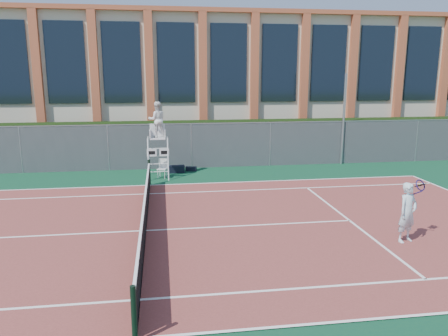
{
  "coord_description": "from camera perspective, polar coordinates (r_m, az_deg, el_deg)",
  "views": [
    {
      "loc": [
        0.56,
        -12.5,
        4.59
      ],
      "look_at": [
        2.79,
        3.0,
        1.21
      ],
      "focal_mm": 35.0,
      "sensor_mm": 36.0,
      "label": 1
    }
  ],
  "objects": [
    {
      "name": "ground",
      "position": [
        13.33,
        -10.21,
        -8.17
      ],
      "size": [
        120.0,
        120.0,
        0.0
      ],
      "primitive_type": "plane",
      "color": "#233814"
    },
    {
      "name": "umpire_chair",
      "position": [
        19.66,
        -8.73,
        5.98
      ],
      "size": [
        0.96,
        1.48,
        3.45
      ],
      "color": "white",
      "rests_on": "ground"
    },
    {
      "name": "plastic_chair",
      "position": [
        19.82,
        -8.01,
        0.17
      ],
      "size": [
        0.5,
        0.5,
        0.86
      ],
      "color": "silver",
      "rests_on": "apron"
    },
    {
      "name": "sports_bag_far",
      "position": [
        21.1,
        -4.32,
        -0.12
      ],
      "size": [
        0.56,
        0.33,
        0.21
      ],
      "primitive_type": "cube",
      "rotation": [
        0.0,
        0.0,
        -0.22
      ],
      "color": "black",
      "rests_on": "apron"
    },
    {
      "name": "building",
      "position": [
        30.46,
        -9.44,
        11.17
      ],
      "size": [
        45.0,
        10.6,
        8.22
      ],
      "color": "beige",
      "rests_on": "ground"
    },
    {
      "name": "hedge",
      "position": [
        22.78,
        -9.53,
        3.19
      ],
      "size": [
        40.0,
        1.4,
        2.2
      ],
      "primitive_type": "cube",
      "color": "black",
      "rests_on": "ground"
    },
    {
      "name": "tennis_net",
      "position": [
        13.15,
        -10.3,
        -5.98
      ],
      "size": [
        0.1,
        11.3,
        1.1
      ],
      "color": "black",
      "rests_on": "ground"
    },
    {
      "name": "apron",
      "position": [
        14.27,
        -10.08,
        -6.77
      ],
      "size": [
        36.0,
        20.0,
        0.01
      ],
      "primitive_type": "cube",
      "color": "#0E3E29",
      "rests_on": "ground"
    },
    {
      "name": "sports_bag_near",
      "position": [
        20.79,
        -6.29,
        -0.15
      ],
      "size": [
        0.82,
        0.36,
        0.34
      ],
      "primitive_type": "cube",
      "rotation": [
        0.0,
        0.0,
        0.05
      ],
      "color": "black",
      "rests_on": "apron"
    },
    {
      "name": "tennis_player",
      "position": [
        13.05,
        22.86,
        -5.36
      ],
      "size": [
        0.99,
        0.73,
        1.69
      ],
      "color": "silver",
      "rests_on": "tennis_court"
    },
    {
      "name": "tennis_court",
      "position": [
        13.32,
        -10.21,
        -8.09
      ],
      "size": [
        23.77,
        10.97,
        0.02
      ],
      "primitive_type": "cube",
      "color": "brown",
      "rests_on": "apron"
    },
    {
      "name": "fence",
      "position": [
        21.59,
        -9.59,
        2.7
      ],
      "size": [
        40.0,
        0.06,
        2.2
      ],
      "primitive_type": null,
      "color": "#595E60",
      "rests_on": "ground"
    },
    {
      "name": "steel_pole",
      "position": [
        23.24,
        15.35,
        6.11
      ],
      "size": [
        0.12,
        0.12,
        4.62
      ],
      "primitive_type": "cylinder",
      "color": "#9EA0A5",
      "rests_on": "ground"
    }
  ]
}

